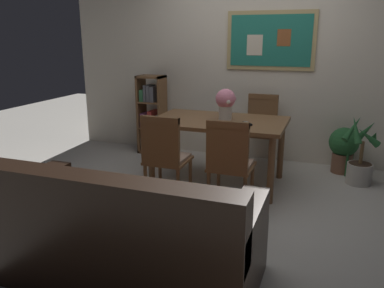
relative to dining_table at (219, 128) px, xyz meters
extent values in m
plane|color=#B7B2A8|center=(0.14, -0.50, -0.64)|extent=(12.00, 12.00, 0.00)
cube|color=beige|center=(0.14, 1.13, 0.66)|extent=(5.20, 0.10, 2.60)
cube|color=tan|center=(0.36, 1.06, 0.93)|extent=(1.11, 0.02, 0.73)
cube|color=#1E7260|center=(0.36, 1.05, 0.93)|extent=(1.01, 0.01, 0.63)
cube|color=beige|center=(0.16, 1.04, 0.87)|extent=(0.20, 0.00, 0.26)
cube|color=brown|center=(0.53, 1.04, 0.96)|extent=(0.17, 0.00, 0.20)
cube|color=brown|center=(0.00, 0.00, 0.07)|extent=(1.46, 0.92, 0.04)
cylinder|color=brown|center=(-0.65, -0.38, -0.29)|extent=(0.07, 0.07, 0.69)
cylinder|color=brown|center=(0.65, -0.38, -0.29)|extent=(0.07, 0.07, 0.69)
cylinder|color=brown|center=(-0.65, 0.38, -0.29)|extent=(0.07, 0.07, 0.69)
cylinder|color=brown|center=(0.65, 0.38, -0.29)|extent=(0.07, 0.07, 0.69)
cube|color=brown|center=(0.32, -0.67, -0.20)|extent=(0.40, 0.40, 0.03)
cube|color=#997A66|center=(0.32, -0.67, -0.17)|extent=(0.36, 0.36, 0.03)
cylinder|color=brown|center=(0.15, -0.84, -0.42)|extent=(0.04, 0.04, 0.42)
cylinder|color=brown|center=(0.49, -0.84, -0.42)|extent=(0.04, 0.04, 0.42)
cylinder|color=brown|center=(0.15, -0.50, -0.42)|extent=(0.04, 0.04, 0.42)
cylinder|color=brown|center=(0.49, -0.50, -0.42)|extent=(0.04, 0.04, 0.42)
cube|color=brown|center=(0.32, -0.85, 0.04)|extent=(0.38, 0.04, 0.46)
cube|color=brown|center=(0.32, -0.85, 0.24)|extent=(0.38, 0.05, 0.06)
cube|color=brown|center=(-0.32, -0.69, -0.20)|extent=(0.40, 0.40, 0.03)
cube|color=#997A66|center=(-0.32, -0.69, -0.17)|extent=(0.36, 0.36, 0.03)
cylinder|color=brown|center=(-0.49, -0.86, -0.42)|extent=(0.04, 0.04, 0.42)
cylinder|color=brown|center=(-0.15, -0.86, -0.42)|extent=(0.04, 0.04, 0.42)
cylinder|color=brown|center=(-0.49, -0.52, -0.42)|extent=(0.04, 0.04, 0.42)
cylinder|color=brown|center=(-0.15, -0.52, -0.42)|extent=(0.04, 0.04, 0.42)
cube|color=brown|center=(-0.32, -0.87, 0.04)|extent=(0.38, 0.04, 0.46)
cube|color=brown|center=(-0.32, -0.87, 0.24)|extent=(0.38, 0.05, 0.06)
cube|color=brown|center=(0.34, 0.70, -0.20)|extent=(0.40, 0.40, 0.03)
cube|color=#997A66|center=(0.34, 0.70, -0.17)|extent=(0.36, 0.36, 0.03)
cylinder|color=brown|center=(0.51, 0.87, -0.42)|extent=(0.04, 0.04, 0.42)
cylinder|color=brown|center=(0.17, 0.87, -0.42)|extent=(0.04, 0.04, 0.42)
cylinder|color=brown|center=(0.51, 0.53, -0.42)|extent=(0.04, 0.04, 0.42)
cylinder|color=brown|center=(0.17, 0.53, -0.42)|extent=(0.04, 0.04, 0.42)
cube|color=brown|center=(0.34, 0.88, 0.04)|extent=(0.38, 0.04, 0.46)
cube|color=brown|center=(0.34, 0.88, 0.24)|extent=(0.38, 0.05, 0.06)
cube|color=black|center=(-0.10, -1.92, -0.44)|extent=(1.80, 0.84, 0.40)
cube|color=black|center=(-0.10, -2.24, -0.02)|extent=(1.80, 0.20, 0.44)
cube|color=black|center=(-0.91, -1.92, -0.13)|extent=(0.18, 0.80, 0.22)
cube|color=black|center=(0.71, -1.92, -0.13)|extent=(0.18, 0.80, 0.22)
cube|color=#8C6B4C|center=(-0.55, -2.10, -0.08)|extent=(0.32, 0.16, 0.33)
cube|color=#B78C33|center=(-0.10, -2.10, -0.08)|extent=(0.32, 0.16, 0.33)
cube|color=maroon|center=(0.35, -2.10, -0.08)|extent=(0.32, 0.16, 0.33)
cube|color=brown|center=(-1.38, 0.84, -0.09)|extent=(0.03, 0.28, 1.10)
cube|color=brown|center=(-1.05, 0.84, -0.09)|extent=(0.03, 0.28, 1.10)
cube|color=brown|center=(-1.22, 0.84, -0.62)|extent=(0.36, 0.28, 0.03)
cube|color=brown|center=(-1.22, 0.84, 0.44)|extent=(0.36, 0.28, 0.03)
cube|color=brown|center=(-1.22, 0.84, -0.27)|extent=(0.30, 0.28, 0.02)
cube|color=brown|center=(-1.22, 0.84, 0.09)|extent=(0.30, 0.28, 0.02)
cube|color=beige|center=(-1.33, 0.84, -0.51)|extent=(0.05, 0.22, 0.20)
cube|color=beige|center=(-1.28, 0.84, -0.52)|extent=(0.04, 0.22, 0.18)
cube|color=beige|center=(-1.22, 0.84, -0.52)|extent=(0.06, 0.22, 0.17)
cube|color=#7F3F72|center=(-1.16, 0.84, -0.49)|extent=(0.04, 0.22, 0.23)
cube|color=black|center=(-1.11, 0.84, -0.52)|extent=(0.04, 0.22, 0.17)
cube|color=#7F3F72|center=(-1.32, 0.84, -0.16)|extent=(0.06, 0.22, 0.20)
cube|color=#337247|center=(-1.26, 0.84, -0.18)|extent=(0.04, 0.22, 0.16)
cube|color=#B2332D|center=(-1.21, 0.84, -0.14)|extent=(0.06, 0.22, 0.24)
cube|color=beige|center=(-1.15, 0.84, -0.18)|extent=(0.04, 0.22, 0.16)
cube|color=#337247|center=(-1.33, 0.84, 0.18)|extent=(0.06, 0.22, 0.16)
cube|color=#595960|center=(-1.27, 0.84, 0.22)|extent=(0.04, 0.22, 0.23)
cube|color=#595960|center=(-1.22, 0.84, 0.22)|extent=(0.05, 0.22, 0.22)
cube|color=#595960|center=(-1.17, 0.84, 0.21)|extent=(0.06, 0.22, 0.21)
cylinder|color=brown|center=(1.34, 0.84, -0.52)|extent=(0.25, 0.25, 0.24)
cylinder|color=#332319|center=(1.34, 0.84, -0.40)|extent=(0.22, 0.22, 0.02)
sphere|color=#235B2D|center=(1.34, 0.84, -0.25)|extent=(0.35, 0.35, 0.35)
cylinder|color=#235B2D|center=(1.39, 0.70, -0.50)|extent=(0.03, 0.03, 0.29)
cylinder|color=#235B2D|center=(1.46, 0.92, -0.51)|extent=(0.03, 0.03, 0.31)
cylinder|color=#B2ADA3|center=(1.52, 0.50, -0.52)|extent=(0.27, 0.27, 0.24)
cylinder|color=#332319|center=(1.52, 0.50, -0.41)|extent=(0.25, 0.25, 0.02)
cylinder|color=brown|center=(1.52, 0.50, -0.27)|extent=(0.04, 0.04, 0.26)
cone|color=#235B2D|center=(1.63, 0.50, -0.08)|extent=(0.09, 0.23, 0.20)
cone|color=#235B2D|center=(1.54, 0.59, -0.04)|extent=(0.23, 0.14, 0.26)
cone|color=#235B2D|center=(1.40, 0.59, -0.02)|extent=(0.25, 0.28, 0.29)
cone|color=#235B2D|center=(1.43, 0.46, -0.01)|extent=(0.17, 0.24, 0.31)
cone|color=#235B2D|center=(1.55, 0.37, -0.06)|extent=(0.28, 0.15, 0.23)
cylinder|color=beige|center=(0.07, 0.02, 0.17)|extent=(0.14, 0.14, 0.16)
sphere|color=pink|center=(0.07, 0.02, 0.33)|extent=(0.21, 0.21, 0.21)
sphere|color=#D86633|center=(0.02, 0.10, 0.35)|extent=(0.06, 0.06, 0.06)
sphere|color=silver|center=(0.11, -0.05, 0.31)|extent=(0.06, 0.06, 0.06)
sphere|color=pink|center=(0.15, 0.05, 0.33)|extent=(0.06, 0.06, 0.06)
cube|color=black|center=(0.34, -0.12, 0.10)|extent=(0.13, 0.15, 0.02)
cube|color=gray|center=(0.34, -0.12, 0.12)|extent=(0.08, 0.10, 0.00)
camera|label=1|loc=(1.13, -4.00, 0.97)|focal=36.05mm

